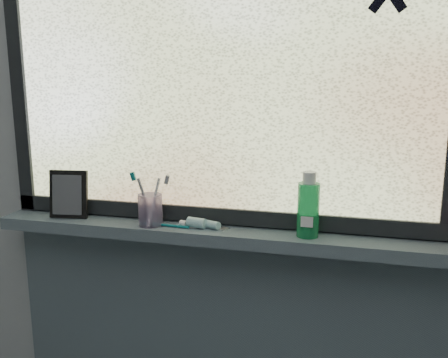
% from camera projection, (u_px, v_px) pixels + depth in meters
% --- Properties ---
extents(wall_back, '(3.00, 0.01, 2.50)m').
position_uv_depth(wall_back, '(244.00, 153.00, 1.57)').
color(wall_back, '#9EA3A8').
rests_on(wall_back, ground).
extents(windowsill, '(1.62, 0.14, 0.04)m').
position_uv_depth(windowsill, '(239.00, 236.00, 1.55)').
color(windowsill, '#4B5A64').
rests_on(windowsill, wall_back).
extents(window_pane, '(1.50, 0.01, 1.00)m').
position_uv_depth(window_pane, '(244.00, 62.00, 1.49)').
color(window_pane, silver).
rests_on(window_pane, wall_back).
extents(frame_bottom, '(1.60, 0.03, 0.05)m').
position_uv_depth(frame_bottom, '(242.00, 217.00, 1.59)').
color(frame_bottom, black).
rests_on(frame_bottom, windowsill).
extents(frame_left, '(0.05, 0.03, 1.10)m').
position_uv_depth(frame_left, '(18.00, 63.00, 1.67)').
color(frame_left, black).
rests_on(frame_left, wall_back).
extents(vanity_mirror, '(0.14, 0.08, 0.16)m').
position_uv_depth(vanity_mirror, '(69.00, 194.00, 1.67)').
color(vanity_mirror, black).
rests_on(vanity_mirror, windowsill).
extents(toothpaste_tube, '(0.19, 0.08, 0.03)m').
position_uv_depth(toothpaste_tube, '(202.00, 223.00, 1.56)').
color(toothpaste_tube, white).
rests_on(toothpaste_tube, windowsill).
extents(toothbrush_cup, '(0.09, 0.09, 0.10)m').
position_uv_depth(toothbrush_cup, '(150.00, 210.00, 1.59)').
color(toothbrush_cup, '#AA91C0').
rests_on(toothbrush_cup, windowsill).
extents(toothbrush_lying, '(0.20, 0.03, 0.01)m').
position_uv_depth(toothbrush_lying, '(166.00, 224.00, 1.58)').
color(toothbrush_lying, '#0B6167').
rests_on(toothbrush_lying, windowsill).
extents(mouthwash_bottle, '(0.07, 0.07, 0.16)m').
position_uv_depth(mouthwash_bottle, '(308.00, 204.00, 1.47)').
color(mouthwash_bottle, '#20A659').
rests_on(mouthwash_bottle, windowsill).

